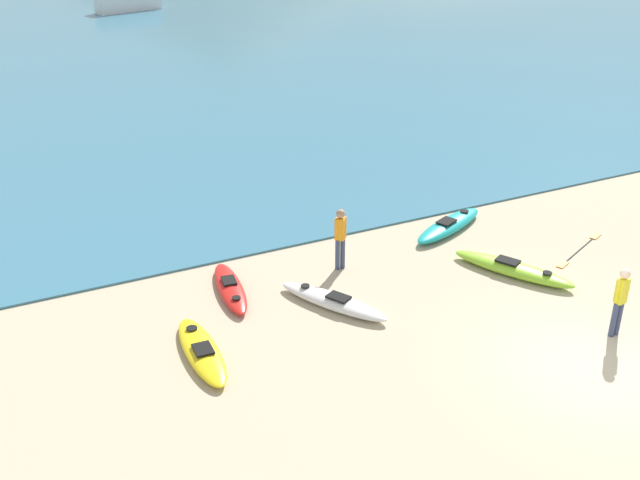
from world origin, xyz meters
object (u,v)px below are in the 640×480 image
kayak_on_sand_3 (449,225)px  person_near_foreground (620,298)px  moored_boat_1 (128,3)px  kayak_on_sand_2 (333,301)px  kayak_on_sand_1 (513,269)px  kayak_on_sand_4 (202,351)px  loose_paddle (580,250)px  person_near_waterline (340,235)px  kayak_on_sand_0 (230,288)px

kayak_on_sand_3 → person_near_foreground: size_ratio=1.86×
kayak_on_sand_3 → moored_boat_1: moored_boat_1 is taller
kayak_on_sand_2 → kayak_on_sand_3: (5.13, 2.40, 0.02)m
kayak_on_sand_1 → kayak_on_sand_4: kayak_on_sand_1 is taller
kayak_on_sand_3 → kayak_on_sand_4: size_ratio=1.11×
kayak_on_sand_3 → kayak_on_sand_4: kayak_on_sand_3 is taller
moored_boat_1 → loose_paddle: moored_boat_1 is taller
kayak_on_sand_4 → person_near_foreground: 9.47m
kayak_on_sand_2 → loose_paddle: bearing=-2.6°
loose_paddle → kayak_on_sand_2: bearing=177.4°
person_near_foreground → moored_boat_1: bearing=89.0°
kayak_on_sand_1 → moored_boat_1: 47.92m
kayak_on_sand_1 → person_near_foreground: person_near_foreground is taller
kayak_on_sand_4 → moored_boat_1: moored_boat_1 is taller
kayak_on_sand_4 → kayak_on_sand_1: bearing=-0.2°
kayak_on_sand_4 → person_near_foreground: (8.80, -3.41, 0.86)m
person_near_waterline → kayak_on_sand_2: bearing=-122.4°
kayak_on_sand_3 → loose_paddle: kayak_on_sand_3 is taller
loose_paddle → moored_boat_1: bearing=91.9°
moored_boat_1 → loose_paddle: (1.54, -47.62, -0.66)m
person_near_foreground → moored_boat_1: (0.92, 51.28, -0.32)m
kayak_on_sand_4 → loose_paddle: bearing=1.3°
loose_paddle → kayak_on_sand_0: bearing=167.7°
person_near_foreground → kayak_on_sand_3: bearing=90.9°
moored_boat_1 → person_near_foreground: bearing=-91.0°
kayak_on_sand_4 → kayak_on_sand_0: bearing=57.0°
kayak_on_sand_1 → kayak_on_sand_3: 3.04m
kayak_on_sand_0 → moored_boat_1: moored_boat_1 is taller
moored_boat_1 → person_near_waterline: bearing=-96.3°
kayak_on_sand_0 → loose_paddle: 9.95m
kayak_on_sand_2 → kayak_on_sand_3: size_ratio=0.94×
kayak_on_sand_3 → kayak_on_sand_0: bearing=-174.9°
kayak_on_sand_0 → person_near_foreground: person_near_foreground is taller
kayak_on_sand_3 → loose_paddle: size_ratio=1.23×
person_near_foreground → person_near_waterline: 7.05m
person_near_foreground → loose_paddle: bearing=56.0°
kayak_on_sand_0 → kayak_on_sand_2: size_ratio=0.93×
kayak_on_sand_4 → moored_boat_1: bearing=78.5°
kayak_on_sand_4 → person_near_waterline: size_ratio=1.68×
person_near_waterline → moored_boat_1: 45.86m
moored_boat_1 → loose_paddle: bearing=-88.1°
kayak_on_sand_1 → kayak_on_sand_4: size_ratio=1.13×
kayak_on_sand_0 → kayak_on_sand_2: (2.03, -1.77, 0.02)m
kayak_on_sand_0 → loose_paddle: bearing=-12.3°
kayak_on_sand_2 → person_near_waterline: 2.18m
kayak_on_sand_1 → loose_paddle: 2.66m
kayak_on_sand_1 → moored_boat_1: moored_boat_1 is taller
kayak_on_sand_4 → loose_paddle: (11.26, 0.25, -0.11)m
kayak_on_sand_0 → kayak_on_sand_4: 2.82m
kayak_on_sand_4 → moored_boat_1: 48.85m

